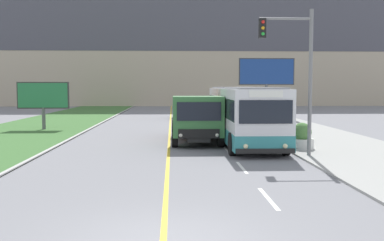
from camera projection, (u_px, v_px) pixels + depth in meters
ground_plane at (163, 241)px, 8.73m from camera, size 300.00×300.00×0.00m
lane_marking_centre at (179, 219)px, 10.19m from camera, size 2.88×140.00×0.01m
apartment_block_background at (171, 30)px, 70.57m from camera, size 80.00×8.04×23.63m
city_bus at (242, 114)px, 24.47m from camera, size 2.64×12.81×2.96m
dump_truck at (197, 120)px, 23.28m from camera, size 2.56×7.04×2.51m
car_distant at (183, 111)px, 41.40m from camera, size 1.80×4.30×1.45m
traffic_light_mast at (296, 64)px, 18.78m from camera, size 2.28×0.32×6.21m
billboard_large at (267, 74)px, 39.66m from camera, size 4.91×0.24×5.48m
billboard_small at (43, 97)px, 30.97m from camera, size 3.53×0.24×3.30m
planter_round_near at (302, 137)px, 21.06m from camera, size 1.12×1.12×1.23m
planter_round_second at (280, 129)px, 25.03m from camera, size 1.16×1.16×1.30m
planter_round_third at (264, 123)px, 28.99m from camera, size 1.13×1.13×1.23m
planter_round_far at (253, 119)px, 32.97m from camera, size 1.04×1.04×1.22m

